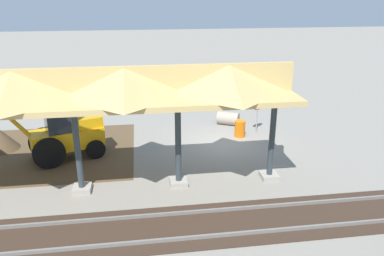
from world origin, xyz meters
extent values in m
plane|color=gray|center=(0.00, 0.00, 0.00)|extent=(120.00, 120.00, 0.00)
cube|color=brown|center=(9.37, -0.07, 0.00)|extent=(9.57, 7.00, 0.01)
cube|color=#9E998E|center=(-1.08, 4.03, 0.10)|extent=(0.70, 0.70, 0.20)
cylinder|color=#2D383D|center=(-1.08, 4.03, 1.80)|extent=(0.24, 0.24, 3.60)
cube|color=#9E998E|center=(2.75, 4.03, 0.10)|extent=(0.70, 0.70, 0.20)
cylinder|color=#2D383D|center=(2.75, 4.03, 1.80)|extent=(0.24, 0.24, 3.60)
cube|color=#9E998E|center=(6.58, 4.03, 0.10)|extent=(0.70, 0.70, 0.20)
cylinder|color=#2D383D|center=(6.58, 4.03, 1.80)|extent=(0.24, 0.24, 3.60)
cube|color=tan|center=(6.58, 4.03, 3.70)|extent=(16.52, 3.20, 0.20)
cube|color=tan|center=(6.58, 4.03, 4.35)|extent=(16.52, 0.20, 1.10)
pyramid|color=tan|center=(0.83, 4.03, 4.35)|extent=(3.45, 3.20, 1.10)
pyramid|color=tan|center=(4.66, 4.03, 4.35)|extent=(3.45, 3.20, 1.10)
pyramid|color=tan|center=(8.49, 4.03, 4.35)|extent=(3.45, 3.20, 1.10)
cube|color=slate|center=(0.00, 6.27, 0.07)|extent=(60.00, 0.08, 0.15)
cube|color=slate|center=(0.00, 7.70, 0.07)|extent=(60.00, 0.08, 0.15)
cube|color=#38281E|center=(0.00, 6.99, 0.01)|extent=(60.00, 2.58, 0.03)
cylinder|color=gray|center=(-2.18, -1.30, 0.93)|extent=(0.06, 0.06, 1.86)
cylinder|color=red|center=(-2.18, -1.30, 1.67)|extent=(0.70, 0.35, 0.76)
cube|color=orange|center=(7.58, 0.68, 0.97)|extent=(3.45, 2.33, 0.90)
cube|color=#1E262D|center=(7.77, 0.75, 2.12)|extent=(1.62, 1.55, 1.40)
cube|color=orange|center=(6.62, 0.33, 1.67)|extent=(1.46, 1.42, 0.50)
cylinder|color=black|center=(8.73, 0.35, 0.70)|extent=(1.42, 0.77, 1.40)
cylinder|color=black|center=(8.24, 1.69, 0.70)|extent=(1.42, 0.77, 1.40)
cylinder|color=black|center=(6.79, -0.30, 0.45)|extent=(0.95, 0.59, 0.90)
cylinder|color=black|center=(6.34, 0.92, 0.45)|extent=(0.95, 0.59, 0.90)
cylinder|color=orange|center=(9.52, 1.40, 2.08)|extent=(1.06, 0.54, 1.41)
cone|color=brown|center=(11.15, -0.83, 0.00)|extent=(3.69, 3.69, 2.26)
cylinder|color=#9E9384|center=(-0.92, -2.78, 0.38)|extent=(1.44, 1.24, 0.76)
cylinder|color=black|center=(-0.38, -3.06, 0.38)|extent=(0.24, 0.45, 0.49)
cylinder|color=orange|center=(-1.09, -0.78, 0.45)|extent=(0.56, 0.56, 0.90)
camera|label=1|loc=(4.13, 17.50, 7.45)|focal=35.00mm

